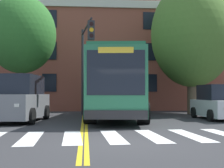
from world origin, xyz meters
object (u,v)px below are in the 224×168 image
traffic_light_overhead (86,52)px  street_tree_curbside_large (192,35)px  street_tree_curbside_small (21,35)px  car_white_far_lane (218,103)px  car_grey_near_lane (20,100)px  car_red_behind_bus (123,100)px  city_bus (118,85)px

traffic_light_overhead → street_tree_curbside_large: street_tree_curbside_large is taller
street_tree_curbside_large → street_tree_curbside_small: 11.31m
car_white_far_lane → traffic_light_overhead: (-7.16, 2.21, 3.02)m
car_grey_near_lane → car_white_far_lane: bearing=2.8°
street_tree_curbside_large → street_tree_curbside_small: size_ratio=1.19×
car_grey_near_lane → street_tree_curbside_small: street_tree_curbside_small is taller
traffic_light_overhead → street_tree_curbside_small: bearing=161.1°
car_red_behind_bus → street_tree_curbside_large: size_ratio=0.50×
car_grey_near_lane → street_tree_curbside_large: size_ratio=0.53×
car_white_far_lane → car_red_behind_bus: (-3.93, 10.84, -0.01)m
city_bus → street_tree_curbside_large: bearing=29.8°
traffic_light_overhead → street_tree_curbside_large: 7.69m
car_white_far_lane → street_tree_curbside_small: 12.50m
city_bus → street_tree_curbside_large: 7.20m
traffic_light_overhead → car_grey_near_lane: bearing=-139.9°
city_bus → car_white_far_lane: (5.37, -1.16, -1.03)m
car_grey_near_lane → street_tree_curbside_small: (-0.81, 4.10, 4.00)m
street_tree_curbside_large → street_tree_curbside_small: (-11.28, -0.69, -0.32)m
city_bus → street_tree_curbside_small: 7.09m
car_white_far_lane → street_tree_curbside_large: street_tree_curbside_large is taller
car_white_far_lane → street_tree_curbside_small: street_tree_curbside_small is taller
city_bus → car_white_far_lane: size_ratio=2.67×
car_red_behind_bus → street_tree_curbside_small: 11.12m
traffic_light_overhead → street_tree_curbside_small: 4.44m
traffic_light_overhead → car_white_far_lane: bearing=-17.1°
street_tree_curbside_large → car_white_far_lane: bearing=-91.1°
car_grey_near_lane → street_tree_curbside_large: (10.48, 4.80, 4.32)m
car_red_behind_bus → street_tree_curbside_large: (4.01, -6.56, 4.56)m
car_grey_near_lane → street_tree_curbside_large: 12.31m
city_bus → traffic_light_overhead: (-1.80, 1.05, 1.99)m
city_bus → car_grey_near_lane: bearing=-161.6°
city_bus → street_tree_curbside_large: (5.45, 3.12, 3.53)m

